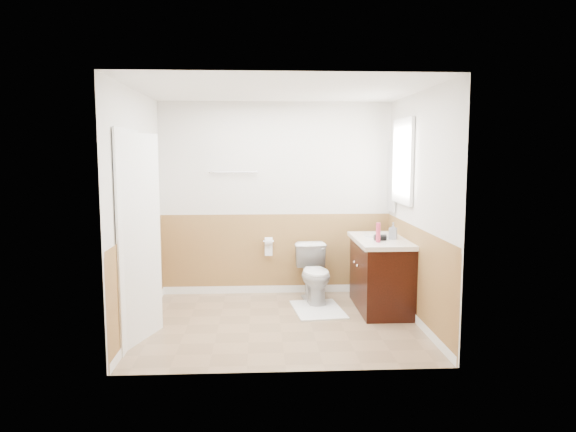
{
  "coord_description": "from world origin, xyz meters",
  "views": [
    {
      "loc": [
        -0.22,
        -5.66,
        1.86
      ],
      "look_at": [
        0.1,
        0.25,
        1.15
      ],
      "focal_mm": 33.44,
      "sensor_mm": 36.0,
      "label": 1
    }
  ],
  "objects": [
    {
      "name": "towel_bar",
      "position": [
        -0.55,
        1.25,
        1.6
      ],
      "size": [
        0.62,
        0.02,
        0.02
      ],
      "primitive_type": "cylinder",
      "rotation": [
        0.0,
        1.57,
        0.0
      ],
      "color": "silver",
      "rests_on": "wall_back"
    },
    {
      "name": "vanity_cabinet",
      "position": [
        1.21,
        0.48,
        0.4
      ],
      "size": [
        0.55,
        1.1,
        0.8
      ],
      "primitive_type": "cube",
      "color": "black",
      "rests_on": "floor"
    },
    {
      "name": "soap_dispenser",
      "position": [
        1.33,
        0.42,
        0.95
      ],
      "size": [
        0.11,
        0.12,
        0.2
      ],
      "primitive_type": "imported",
      "rotation": [
        0.0,
        0.0,
        -0.36
      ],
      "color": "gray",
      "rests_on": "countertop"
    },
    {
      "name": "wainscot_left",
      "position": [
        -1.49,
        0.0,
        0.5
      ],
      "size": [
        0.0,
        2.6,
        2.6
      ],
      "primitive_type": "plane",
      "rotation": [
        1.57,
        0.0,
        1.57
      ],
      "color": "#9D733E",
      "rests_on": "floor"
    },
    {
      "name": "toilet",
      "position": [
        0.46,
        0.83,
        0.35
      ],
      "size": [
        0.47,
        0.73,
        0.71
      ],
      "primitive_type": "imported",
      "rotation": [
        0.0,
        0.0,
        0.11
      ],
      "color": "white",
      "rests_on": "floor"
    },
    {
      "name": "door_frame",
      "position": [
        -1.48,
        -0.45,
        1.03
      ],
      "size": [
        0.02,
        0.92,
        2.1
      ],
      "primitive_type": "cube",
      "color": "white",
      "rests_on": "wall_left"
    },
    {
      "name": "vanity_knob_left",
      "position": [
        0.91,
        0.38,
        0.55
      ],
      "size": [
        0.03,
        0.03,
        0.03
      ],
      "primitive_type": "sphere",
      "color": "silver",
      "rests_on": "vanity_cabinet"
    },
    {
      "name": "vanity_knob_right",
      "position": [
        0.91,
        0.58,
        0.55
      ],
      "size": [
        0.03,
        0.03,
        0.03
      ],
      "primitive_type": "sphere",
      "color": "silver",
      "rests_on": "vanity_cabinet"
    },
    {
      "name": "wainscot_right",
      "position": [
        1.49,
        0.0,
        0.5
      ],
      "size": [
        0.0,
        2.6,
        2.6
      ],
      "primitive_type": "plane",
      "rotation": [
        1.57,
        0.0,
        -1.57
      ],
      "color": "#9D733E",
      "rests_on": "floor"
    },
    {
      "name": "wall_front",
      "position": [
        0.0,
        -1.3,
        1.25
      ],
      "size": [
        3.0,
        0.0,
        3.0
      ],
      "primitive_type": "plane",
      "rotation": [
        -1.57,
        0.0,
        0.0
      ],
      "color": "silver",
      "rests_on": "floor"
    },
    {
      "name": "window_glass",
      "position": [
        1.49,
        0.59,
        1.75
      ],
      "size": [
        0.01,
        0.7,
        0.9
      ],
      "primitive_type": "cube",
      "color": "white",
      "rests_on": "wall_right"
    },
    {
      "name": "door",
      "position": [
        -1.4,
        -0.45,
        1.02
      ],
      "size": [
        0.29,
        0.78,
        2.04
      ],
      "primitive_type": "cube",
      "rotation": [
        0.0,
        0.0,
        -0.31
      ],
      "color": "white",
      "rests_on": "wall_left"
    },
    {
      "name": "countertop",
      "position": [
        1.2,
        0.48,
        0.83
      ],
      "size": [
        0.6,
        1.15,
        0.05
      ],
      "primitive_type": "cube",
      "color": "white",
      "rests_on": "vanity_cabinet"
    },
    {
      "name": "wainscot_front",
      "position": [
        0.0,
        -1.29,
        0.5
      ],
      "size": [
        3.0,
        0.0,
        3.0
      ],
      "primitive_type": "plane",
      "rotation": [
        -1.57,
        0.0,
        0.0
      ],
      "color": "#9D733E",
      "rests_on": "floor"
    },
    {
      "name": "ceiling",
      "position": [
        0.0,
        0.0,
        2.5
      ],
      "size": [
        3.0,
        3.0,
        0.0
      ],
      "primitive_type": "plane",
      "rotation": [
        3.14,
        0.0,
        0.0
      ],
      "color": "white",
      "rests_on": "floor"
    },
    {
      "name": "hair_dryer_body",
      "position": [
        1.16,
        0.34,
        0.89
      ],
      "size": [
        0.14,
        0.07,
        0.07
      ],
      "primitive_type": "cylinder",
      "rotation": [
        0.0,
        1.57,
        0.0
      ],
      "color": "black",
      "rests_on": "countertop"
    },
    {
      "name": "floor",
      "position": [
        0.0,
        0.0,
        0.0
      ],
      "size": [
        3.0,
        3.0,
        0.0
      ],
      "primitive_type": "plane",
      "color": "#8C7051",
      "rests_on": "ground"
    },
    {
      "name": "wall_left",
      "position": [
        -1.5,
        0.0,
        1.25
      ],
      "size": [
        0.0,
        3.0,
        3.0
      ],
      "primitive_type": "plane",
      "rotation": [
        1.57,
        0.0,
        1.57
      ],
      "color": "silver",
      "rests_on": "floor"
    },
    {
      "name": "wainscot_back",
      "position": [
        0.0,
        1.29,
        0.5
      ],
      "size": [
        3.0,
        0.0,
        3.0
      ],
      "primitive_type": "plane",
      "rotation": [
        1.57,
        0.0,
        0.0
      ],
      "color": "#9D733E",
      "rests_on": "floor"
    },
    {
      "name": "window_frame",
      "position": [
        1.47,
        0.59,
        1.75
      ],
      "size": [
        0.04,
        0.8,
        1.0
      ],
      "primitive_type": "cube",
      "color": "white",
      "rests_on": "wall_right"
    },
    {
      "name": "sink_basin",
      "position": [
        1.21,
        0.63,
        0.86
      ],
      "size": [
        0.36,
        0.36,
        0.02
      ],
      "primitive_type": "cylinder",
      "color": "silver",
      "rests_on": "countertop"
    },
    {
      "name": "wall_back",
      "position": [
        0.0,
        1.3,
        1.25
      ],
      "size": [
        3.0,
        0.0,
        3.0
      ],
      "primitive_type": "plane",
      "rotation": [
        1.57,
        0.0,
        0.0
      ],
      "color": "silver",
      "rests_on": "floor"
    },
    {
      "name": "tp_roll",
      "position": [
        -0.1,
        1.23,
        0.7
      ],
      "size": [
        0.1,
        0.11,
        0.11
      ],
      "primitive_type": "cylinder",
      "rotation": [
        0.0,
        1.57,
        0.0
      ],
      "color": "white",
      "rests_on": "tp_holder_bar"
    },
    {
      "name": "tp_holder_bar",
      "position": [
        -0.1,
        1.23,
        0.7
      ],
      "size": [
        0.14,
        0.02,
        0.02
      ],
      "primitive_type": "cylinder",
      "rotation": [
        0.0,
        1.57,
        0.0
      ],
      "color": "silver",
      "rests_on": "wall_back"
    },
    {
      "name": "bath_mat",
      "position": [
        0.46,
        0.45,
        0.01
      ],
      "size": [
        0.63,
        0.85,
        0.02
      ],
      "primitive_type": "cube",
      "rotation": [
        0.0,
        0.0,
        0.11
      ],
      "color": "silver",
      "rests_on": "floor"
    },
    {
      "name": "lotion_bottle",
      "position": [
        1.11,
        0.22,
        0.96
      ],
      "size": [
        0.05,
        0.05,
        0.22
      ],
      "primitive_type": "cylinder",
      "color": "#C0314F",
      "rests_on": "countertop"
    },
    {
      "name": "mirror_panel",
      "position": [
        1.48,
        1.1,
        1.55
      ],
      "size": [
        0.02,
        0.35,
        0.9
      ],
      "primitive_type": "cube",
      "color": "silver",
      "rests_on": "wall_right"
    },
    {
      "name": "wall_right",
      "position": [
        1.5,
        0.0,
        1.25
      ],
      "size": [
        0.0,
        3.0,
        3.0
      ],
      "primitive_type": "plane",
      "rotation": [
        1.57,
        0.0,
        -1.57
      ],
      "color": "silver",
      "rests_on": "floor"
    },
    {
      "name": "door_knob",
      "position": [
        -1.34,
        -0.12,
        0.95
      ],
      "size": [
        0.06,
        0.06,
        0.06
      ],
      "primitive_type": "sphere",
      "color": "silver",
      "rests_on": "door"
    },
    {
      "name": "faucet",
      "position": [
        1.39,
        0.63,
        0.92
      ],
      "size": [
        0.02,
        0.02,
        0.14
      ],
      "primitive_type": "cylinder",
      "color": "silver",
      "rests_on": "countertop"
    },
    {
      "name": "hair_dryer_handle",
      "position": [
        1.13,
        0.38,
        0.86
      ],
      "size": [
        0.03,
        0.03,
        0.07
      ],
      "primitive_type": "cylinder",
      "color": "black",
      "rests_on": "countertop"
    },
    {
      "name": "tp_sheet",
      "position": [
        -0.1,
        1.23,
        0.59
      ],
      "size": [
        0.1,
        0.01,
        0.16
      ],
      "primitive_type": "cube",
      "color": "white",
      "rests_on": "tp_roll"
    }
  ]
}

